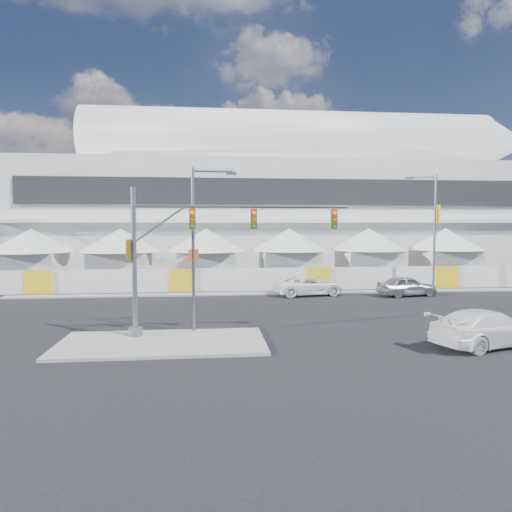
{
  "coord_description": "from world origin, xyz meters",
  "views": [
    {
      "loc": [
        -3.68,
        -25.25,
        5.87
      ],
      "look_at": [
        -0.06,
        10.0,
        3.39
      ],
      "focal_mm": 32.0,
      "sensor_mm": 36.0,
      "label": 1
    }
  ],
  "objects": [
    {
      "name": "median_island",
      "position": [
        -6.0,
        -3.0,
        0.07
      ],
      "size": [
        10.0,
        5.0,
        0.15
      ],
      "primitive_type": "cube",
      "color": "gray",
      "rests_on": "ground"
    },
    {
      "name": "boom_lift",
      "position": [
        -9.26,
        15.5,
        0.98
      ],
      "size": [
        7.16,
        1.7,
        3.64
      ],
      "rotation": [
        0.0,
        0.0,
        0.02
      ],
      "color": "#E24F15",
      "rests_on": "ground"
    },
    {
      "name": "lot_car_a",
      "position": [
        15.77,
        18.4,
        0.65
      ],
      "size": [
        1.47,
        3.99,
        1.3
      ],
      "primitive_type": "imported",
      "rotation": [
        0.0,
        0.0,
        1.59
      ],
      "color": "white",
      "rests_on": "ground"
    },
    {
      "name": "streetlight_curb",
      "position": [
        15.54,
        12.5,
        5.88
      ],
      "size": [
        3.0,
        0.68,
        10.14
      ],
      "color": "slate",
      "rests_on": "ground"
    },
    {
      "name": "streetlight_median",
      "position": [
        -4.3,
        -0.8,
        5.15
      ],
      "size": [
        2.41,
        0.24,
        8.7
      ],
      "color": "slate",
      "rests_on": "median_island"
    },
    {
      "name": "traffic_mast",
      "position": [
        -5.07,
        -1.64,
        4.44
      ],
      "size": [
        11.49,
        0.74,
        7.58
      ],
      "color": "slate",
      "rests_on": "median_island"
    },
    {
      "name": "pickup_curb",
      "position": [
        4.54,
        11.58,
        0.8
      ],
      "size": [
        3.53,
        6.11,
        1.6
      ],
      "primitive_type": "imported",
      "rotation": [
        0.0,
        0.0,
        1.73
      ],
      "color": "white",
      "rests_on": "ground"
    },
    {
      "name": "ground",
      "position": [
        0.0,
        0.0,
        0.0
      ],
      "size": [
        160.0,
        160.0,
        0.0
      ],
      "primitive_type": "plane",
      "color": "black",
      "rests_on": "ground"
    },
    {
      "name": "hoarding_fence",
      "position": [
        6.0,
        14.5,
        1.0
      ],
      "size": [
        70.0,
        0.25,
        2.0
      ],
      "primitive_type": "cube",
      "color": "white",
      "rests_on": "ground"
    },
    {
      "name": "lot_car_c",
      "position": [
        -9.46,
        19.74,
        0.76
      ],
      "size": [
        2.96,
        5.51,
        1.52
      ],
      "primitive_type": "imported",
      "rotation": [
        0.0,
        0.0,
        1.74
      ],
      "color": "silver",
      "rests_on": "ground"
    },
    {
      "name": "pickup_near",
      "position": [
        9.64,
        -4.82,
        0.87
      ],
      "size": [
        4.16,
        6.48,
        1.75
      ],
      "primitive_type": "imported",
      "rotation": [
        0.0,
        0.0,
        1.88
      ],
      "color": "white",
      "rests_on": "ground"
    },
    {
      "name": "far_curb",
      "position": [
        20.0,
        12.5,
        0.06
      ],
      "size": [
        80.0,
        1.2,
        0.12
      ],
      "primitive_type": "cube",
      "color": "gray",
      "rests_on": "ground"
    },
    {
      "name": "stadium",
      "position": [
        8.71,
        41.5,
        9.45
      ],
      "size": [
        80.0,
        24.8,
        21.98
      ],
      "color": "silver",
      "rests_on": "ground"
    },
    {
      "name": "tent_row",
      "position": [
        0.5,
        24.0,
        3.15
      ],
      "size": [
        53.4,
        8.4,
        5.4
      ],
      "color": "silver",
      "rests_on": "ground"
    },
    {
      "name": "sedan_silver",
      "position": [
        12.38,
        10.31,
        0.83
      ],
      "size": [
        2.66,
        5.08,
        1.65
      ],
      "primitive_type": "imported",
      "rotation": [
        0.0,
        0.0,
        1.72
      ],
      "color": "#A2A2A6",
      "rests_on": "ground"
    }
  ]
}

